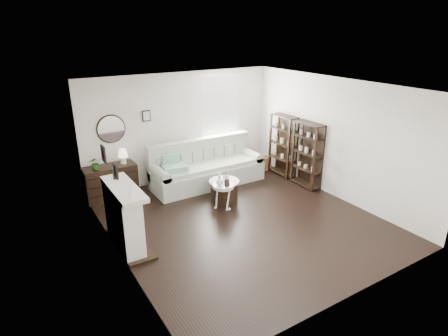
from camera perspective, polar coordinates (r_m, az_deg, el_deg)
room at (r=9.71m, az=-2.53°, el=8.18°), size 5.50×5.50×5.50m
fireplace at (r=6.87m, az=-14.94°, el=-7.57°), size 0.50×1.40×1.84m
shelf_unit_far at (r=9.90m, az=8.96°, el=3.42°), size 0.30×0.80×1.60m
shelf_unit_near at (r=9.27m, az=12.54°, el=1.96°), size 0.30×0.80×1.60m
sofa at (r=9.37m, az=-2.75°, el=-0.22°), size 2.80×0.97×1.09m
quilt at (r=8.78m, az=-7.56°, el=0.01°), size 0.61×0.53×0.14m
suitcase at (r=10.25m, az=5.68°, el=0.55°), size 0.56×0.20×0.37m
dresser at (r=8.92m, az=-16.88°, el=-2.06°), size 1.16×0.50×0.78m
table_lamp at (r=8.81m, az=-15.14°, el=1.74°), size 0.25×0.25×0.35m
potted_plant at (r=8.63m, az=-19.00°, el=0.74°), size 0.29×0.26×0.30m
drum_table at (r=8.49m, az=0.01°, el=-3.39°), size 0.68×0.68×0.47m
pedestal_table at (r=8.01m, az=-0.12°, el=-2.89°), size 0.45×0.45×0.55m
eiffel_drum at (r=8.44m, az=0.28°, el=-1.13°), size 0.13×0.13×0.19m
bottle_drum at (r=8.21m, az=-0.72°, el=-1.50°), size 0.06×0.06×0.27m
card_frame_drum at (r=8.20m, az=0.36°, el=-1.74°), size 0.16×0.08×0.21m
eiffel_ped at (r=8.02m, az=0.31°, el=-1.74°), size 0.13×0.13×0.19m
flask_ped at (r=7.92m, az=-0.68°, el=-1.73°), size 0.15×0.15×0.28m
card_frame_ped at (r=7.88m, az=0.45°, el=-2.32°), size 0.12×0.06×0.16m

